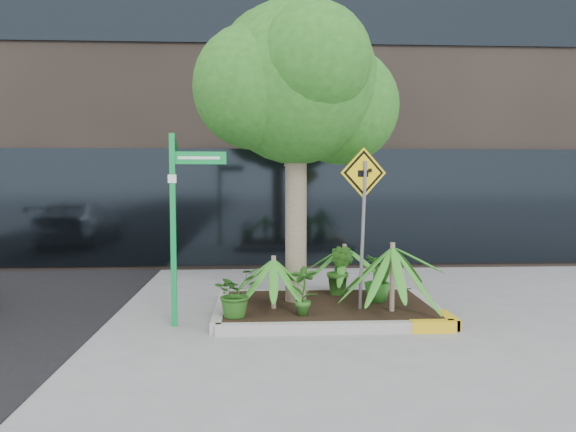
{
  "coord_description": "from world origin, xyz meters",
  "views": [
    {
      "loc": [
        -0.84,
        -8.06,
        2.08
      ],
      "look_at": [
        -0.39,
        0.2,
        1.5
      ],
      "focal_mm": 35.0,
      "sensor_mm": 36.0,
      "label": 1
    }
  ],
  "objects": [
    {
      "name": "ground",
      "position": [
        0.0,
        0.0,
        0.0
      ],
      "size": [
        80.0,
        80.0,
        0.0
      ],
      "primitive_type": "plane",
      "color": "gray",
      "rests_on": "ground"
    },
    {
      "name": "planter",
      "position": [
        0.23,
        0.27,
        0.1
      ],
      "size": [
        3.35,
        2.36,
        0.15
      ],
      "color": "#9E9E99",
      "rests_on": "ground"
    },
    {
      "name": "tree",
      "position": [
        -0.25,
        0.57,
        3.5
      ],
      "size": [
        3.19,
        2.83,
        4.79
      ],
      "color": "gray",
      "rests_on": "ground"
    },
    {
      "name": "palm_front",
      "position": [
        1.08,
        -0.21,
        1.08
      ],
      "size": [
        1.11,
        1.11,
        1.24
      ],
      "color": "gray",
      "rests_on": "ground"
    },
    {
      "name": "palm_left",
      "position": [
        -0.61,
        0.07,
        0.87
      ],
      "size": [
        0.87,
        0.87,
        0.97
      ],
      "color": "gray",
      "rests_on": "ground"
    },
    {
      "name": "palm_back",
      "position": [
        0.61,
        1.2,
        0.9
      ],
      "size": [
        0.9,
        0.9,
        1.0
      ],
      "color": "gray",
      "rests_on": "ground"
    },
    {
      "name": "shrub_a",
      "position": [
        -1.15,
        -0.42,
        0.49
      ],
      "size": [
        0.86,
        0.86,
        0.68
      ],
      "primitive_type": "imported",
      "rotation": [
        0.0,
        0.0,
        0.87
      ],
      "color": "#235518",
      "rests_on": "planter"
    },
    {
      "name": "shrub_b",
      "position": [
        1.0,
        0.43,
        0.51
      ],
      "size": [
        0.55,
        0.55,
        0.73
      ],
      "primitive_type": "imported",
      "rotation": [
        0.0,
        0.0,
        2.08
      ],
      "color": "#2A6F21",
      "rests_on": "planter"
    },
    {
      "name": "shrub_c",
      "position": [
        -0.2,
        -0.4,
        0.51
      ],
      "size": [
        0.38,
        0.38,
        0.72
      ],
      "primitive_type": "imported",
      "rotation": [
        0.0,
        0.0,
        3.14
      ],
      "color": "#2A611E",
      "rests_on": "planter"
    },
    {
      "name": "shrub_d",
      "position": [
        0.5,
        0.92,
        0.56
      ],
      "size": [
        0.64,
        0.64,
        0.83
      ],
      "primitive_type": "imported",
      "rotation": [
        0.0,
        0.0,
        5.64
      ],
      "color": "#285C1A",
      "rests_on": "planter"
    },
    {
      "name": "street_sign_post",
      "position": [
        -1.95,
        -0.25,
        1.65
      ],
      "size": [
        0.79,
        0.78,
        2.67
      ],
      "rotation": [
        0.0,
        0.0,
        0.06
      ],
      "color": "#0D923C",
      "rests_on": "ground"
    },
    {
      "name": "cattle_sign",
      "position": [
        0.67,
        -0.12,
        1.73
      ],
      "size": [
        0.69,
        0.24,
        2.34
      ],
      "rotation": [
        0.0,
        0.0,
        0.32
      ],
      "color": "slate",
      "rests_on": "ground"
    }
  ]
}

